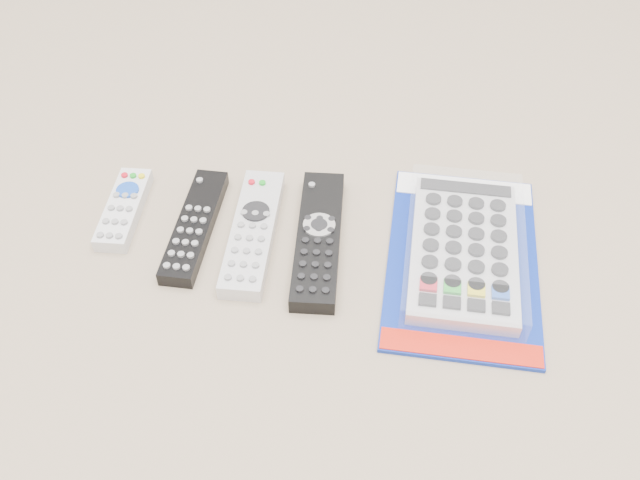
{
  "coord_description": "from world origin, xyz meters",
  "views": [
    {
      "loc": [
        0.06,
        -0.59,
        0.67
      ],
      "look_at": [
        0.03,
        0.02,
        0.01
      ],
      "focal_mm": 40.0,
      "sensor_mm": 36.0,
      "label": 1
    }
  ],
  "objects_px": {
    "remote_small_grey": "(124,209)",
    "remote_slim_black": "(195,226)",
    "jumbo_remote_packaged": "(464,249)",
    "remote_silver_dvd": "(253,232)",
    "remote_large_black": "(318,239)"
  },
  "relations": [
    {
      "from": "remote_slim_black",
      "to": "jumbo_remote_packaged",
      "type": "xyz_separation_m",
      "value": [
        0.34,
        -0.03,
        0.01
      ]
    },
    {
      "from": "remote_large_black",
      "to": "jumbo_remote_packaged",
      "type": "xyz_separation_m",
      "value": [
        0.18,
        -0.01,
        0.01
      ]
    },
    {
      "from": "jumbo_remote_packaged",
      "to": "remote_silver_dvd",
      "type": "bearing_deg",
      "value": -179.09
    },
    {
      "from": "remote_silver_dvd",
      "to": "jumbo_remote_packaged",
      "type": "height_order",
      "value": "jumbo_remote_packaged"
    },
    {
      "from": "remote_silver_dvd",
      "to": "jumbo_remote_packaged",
      "type": "distance_m",
      "value": 0.27
    },
    {
      "from": "remote_slim_black",
      "to": "remote_silver_dvd",
      "type": "relative_size",
      "value": 0.92
    },
    {
      "from": "remote_slim_black",
      "to": "remote_silver_dvd",
      "type": "distance_m",
      "value": 0.08
    },
    {
      "from": "remote_small_grey",
      "to": "remote_large_black",
      "type": "distance_m",
      "value": 0.26
    },
    {
      "from": "jumbo_remote_packaged",
      "to": "remote_small_grey",
      "type": "bearing_deg",
      "value": 178.3
    },
    {
      "from": "remote_large_black",
      "to": "jumbo_remote_packaged",
      "type": "distance_m",
      "value": 0.18
    },
    {
      "from": "remote_large_black",
      "to": "remote_small_grey",
      "type": "bearing_deg",
      "value": 171.82
    },
    {
      "from": "remote_slim_black",
      "to": "remote_silver_dvd",
      "type": "bearing_deg",
      "value": -0.65
    },
    {
      "from": "remote_silver_dvd",
      "to": "remote_large_black",
      "type": "distance_m",
      "value": 0.08
    },
    {
      "from": "remote_large_black",
      "to": "remote_slim_black",
      "type": "bearing_deg",
      "value": 175.58
    },
    {
      "from": "remote_small_grey",
      "to": "remote_slim_black",
      "type": "bearing_deg",
      "value": -13.41
    }
  ]
}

